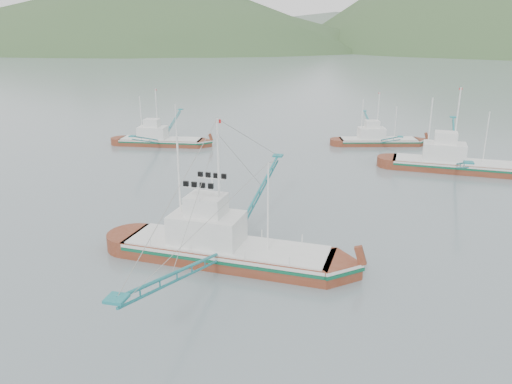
% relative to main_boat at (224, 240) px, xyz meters
% --- Properties ---
extents(ground, '(1200.00, 1200.00, 0.00)m').
position_rel_main_boat_xyz_m(ground, '(0.75, 1.24, -1.67)').
color(ground, slate).
rests_on(ground, ground).
extents(main_boat, '(16.12, 28.72, 11.63)m').
position_rel_main_boat_xyz_m(main_boat, '(0.00, 0.00, 0.00)').
color(main_boat, maroon).
rests_on(main_boat, ground).
extents(bg_boat_left, '(12.57, 22.21, 9.02)m').
position_rel_main_boat_xyz_m(bg_boat_left, '(-20.82, 35.24, -0.37)').
color(bg_boat_left, maroon).
rests_on(bg_boat_left, ground).
extents(bg_boat_right, '(15.17, 27.01, 10.94)m').
position_rel_main_boat_xyz_m(bg_boat_right, '(20.17, 30.56, -0.17)').
color(bg_boat_right, maroon).
rests_on(bg_boat_right, ground).
extents(bg_boat_far, '(11.97, 20.59, 8.48)m').
position_rel_main_boat_xyz_m(bg_boat_far, '(11.00, 43.09, -0.11)').
color(bg_boat_far, maroon).
rests_on(bg_boat_far, ground).
extents(headland_left, '(448.00, 308.00, 210.00)m').
position_rel_main_boat_xyz_m(headland_left, '(-179.25, 361.24, -1.67)').
color(headland_left, '#335029').
rests_on(headland_left, ground).
extents(ridge_distant, '(960.00, 400.00, 240.00)m').
position_rel_main_boat_xyz_m(ridge_distant, '(30.75, 561.24, -1.67)').
color(ridge_distant, slate).
rests_on(ridge_distant, ground).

